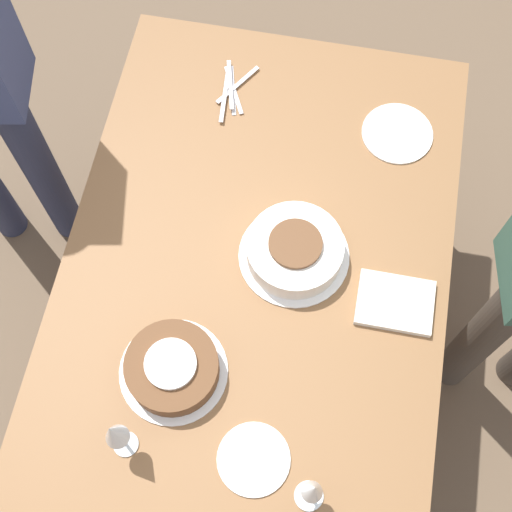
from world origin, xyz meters
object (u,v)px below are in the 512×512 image
wine_glass_near (313,491)px  wine_glass_far (114,434)px  cake_front_chocolate (172,368)px  cake_center_white (295,250)px

wine_glass_near → wine_glass_far: (-0.03, -0.43, 0.02)m
wine_glass_near → wine_glass_far: size_ratio=0.90×
cake_front_chocolate → wine_glass_near: bearing=58.8°
cake_center_white → wine_glass_far: bearing=-29.3°
cake_front_chocolate → wine_glass_near: (0.22, 0.36, 0.09)m
cake_center_white → wine_glass_near: size_ratio=1.50×
cake_center_white → wine_glass_near: 0.60m
cake_center_white → wine_glass_far: (0.54, -0.30, 0.11)m
cake_center_white → wine_glass_near: wine_glass_near is taller
cake_front_chocolate → cake_center_white: bearing=146.4°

